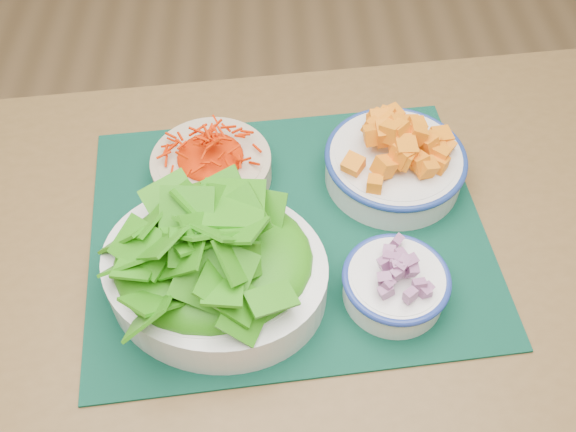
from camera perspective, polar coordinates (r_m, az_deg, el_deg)
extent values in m
plane|color=#A37D4F|center=(1.66, 10.22, -12.14)|extent=(4.00, 4.00, 0.00)
cube|color=brown|center=(0.87, -2.47, -6.31)|extent=(1.31, 0.94, 0.04)
cylinder|color=brown|center=(1.50, 18.23, 0.14)|extent=(0.06, 0.06, 0.71)
cube|color=black|center=(0.90, 0.00, -1.27)|extent=(0.58, 0.49, 0.00)
cylinder|color=#C7B294|center=(0.95, -6.78, 4.28)|extent=(0.19, 0.19, 0.04)
ellipsoid|color=#E82E00|center=(0.93, -6.97, 5.62)|extent=(0.15, 0.15, 0.02)
cylinder|color=silver|center=(0.95, 9.39, 4.34)|extent=(0.22, 0.22, 0.05)
torus|color=navy|center=(0.94, 9.56, 5.21)|extent=(0.21, 0.21, 0.01)
ellipsoid|color=orange|center=(0.92, 9.77, 6.30)|extent=(0.18, 0.18, 0.04)
ellipsoid|color=#147006|center=(0.77, -6.82, -2.71)|extent=(0.25, 0.21, 0.06)
cylinder|color=white|center=(0.83, 9.46, -6.16)|extent=(0.14, 0.14, 0.04)
torus|color=#203695|center=(0.81, 9.63, -5.47)|extent=(0.14, 0.14, 0.01)
ellipsoid|color=#6D0F53|center=(0.80, 9.77, -4.86)|extent=(0.11, 0.11, 0.02)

